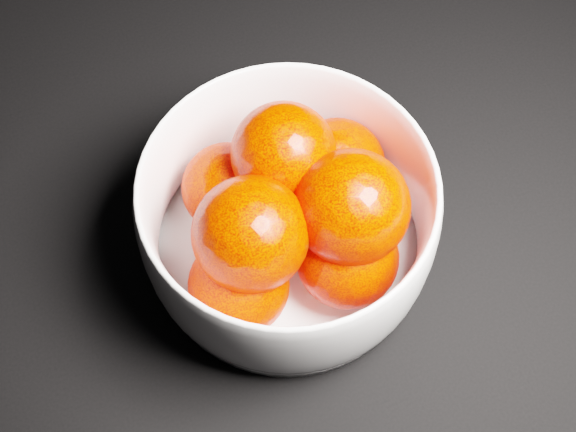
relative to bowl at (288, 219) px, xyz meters
name	(u,v)px	position (x,y,z in m)	size (l,w,h in m)	color
bowl	(288,219)	(0.00, 0.00, 0.00)	(0.19, 0.19, 0.09)	white
orange_pile	(295,212)	(0.00, 0.00, 0.01)	(0.16, 0.14, 0.11)	#EF1B00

